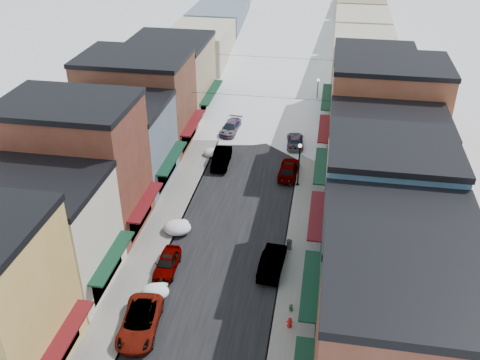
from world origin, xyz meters
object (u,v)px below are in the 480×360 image
at_px(car_dark_hatch, 221,158).
at_px(streetlamp_near, 299,159).
at_px(car_silver_sedan, 167,263).
at_px(trash_can, 289,245).
at_px(car_white_suv, 140,322).
at_px(fire_hydrant, 290,322).
at_px(car_green_sedan, 272,261).

height_order(car_dark_hatch, streetlamp_near, streetlamp_near).
xyz_separation_m(car_silver_sedan, trash_can, (9.76, 4.36, -0.13)).
xyz_separation_m(car_silver_sedan, car_dark_hatch, (0.80, 18.72, 0.11)).
height_order(car_white_suv, trash_can, car_white_suv).
height_order(car_silver_sedan, fire_hydrant, car_silver_sedan).
xyz_separation_m(car_green_sedan, streetlamp_near, (1.07, 13.95, 2.36)).
height_order(car_white_suv, streetlamp_near, streetlamp_near).
bearing_deg(car_green_sedan, car_silver_sedan, 13.68).
xyz_separation_m(car_dark_hatch, streetlamp_near, (8.87, -3.26, 2.35)).
bearing_deg(car_white_suv, car_dark_hatch, 81.90).
relative_size(car_dark_hatch, trash_can, 5.81).
height_order(car_green_sedan, trash_can, car_green_sedan).
relative_size(car_silver_sedan, car_green_sedan, 0.85).
bearing_deg(fire_hydrant, car_dark_hatch, 112.68).
bearing_deg(fire_hydrant, streetlamp_near, 92.77).
distance_m(car_green_sedan, fire_hydrant, 6.68).
bearing_deg(trash_can, car_silver_sedan, -155.93).
distance_m(car_green_sedan, trash_can, 3.08).
bearing_deg(car_green_sedan, car_white_suv, 48.05).
relative_size(car_silver_sedan, fire_hydrant, 5.00).
bearing_deg(car_silver_sedan, car_white_suv, -91.65).
bearing_deg(car_dark_hatch, fire_hydrant, -69.83).
bearing_deg(streetlamp_near, car_dark_hatch, 159.83).
distance_m(car_green_sedan, streetlamp_near, 14.19).
xyz_separation_m(car_white_suv, streetlamp_near, (9.67, 22.36, 2.40)).
xyz_separation_m(car_green_sedan, trash_can, (1.16, 2.85, -0.23)).
bearing_deg(car_white_suv, trash_can, 42.75).
bearing_deg(car_dark_hatch, car_white_suv, -94.30).
xyz_separation_m(car_dark_hatch, trash_can, (8.96, -14.36, -0.24)).
bearing_deg(streetlamp_near, trash_can, -89.52).
bearing_deg(fire_hydrant, car_white_suv, -169.10).
relative_size(car_white_suv, car_dark_hatch, 1.12).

